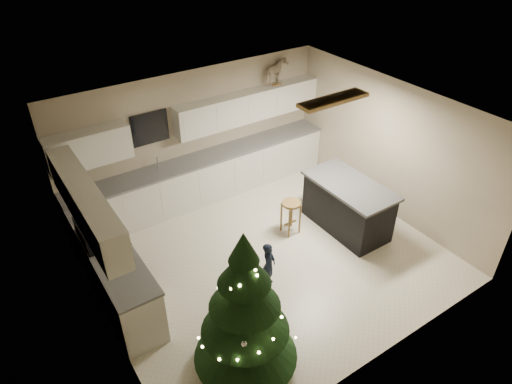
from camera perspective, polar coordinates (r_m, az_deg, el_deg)
ground_plane at (r=7.99m, az=1.41°, el=-8.04°), size 5.50×5.50×0.00m
room_shell at (r=6.96m, az=1.75°, el=2.84°), size 5.52×5.02×2.61m
cabinetry at (r=8.34m, az=-10.21°, el=-0.05°), size 5.50×3.20×2.00m
island at (r=8.51m, az=11.35°, el=-1.70°), size 0.90×1.70×0.95m
bar_stool at (r=8.24m, az=4.39°, el=-2.23°), size 0.34×0.34×0.66m
christmas_tree at (r=5.82m, az=-1.39°, el=-15.34°), size 1.41×1.36×2.26m
toddler at (r=7.22m, az=1.60°, el=-9.13°), size 0.36×0.35×0.83m
rocking_horse at (r=9.41m, az=2.54°, el=14.75°), size 0.64×0.47×0.51m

